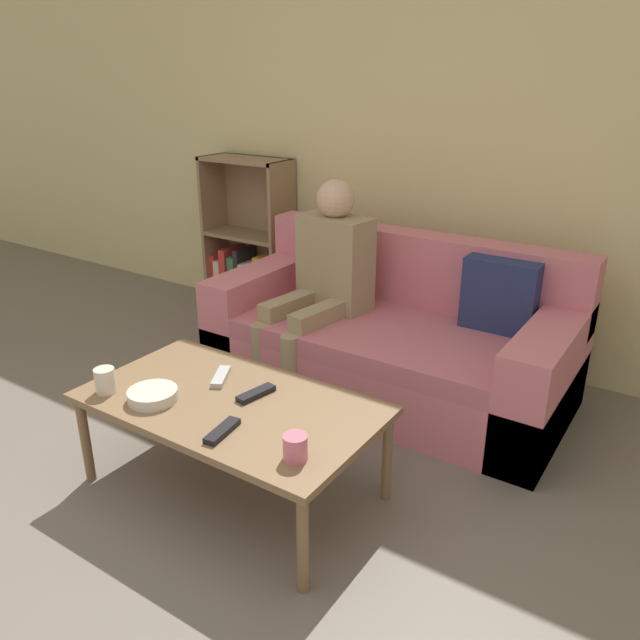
{
  "coord_description": "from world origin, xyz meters",
  "views": [
    {
      "loc": [
        1.39,
        -0.82,
        1.61
      ],
      "look_at": [
        -0.02,
        1.3,
        0.58
      ],
      "focal_mm": 35.0,
      "sensor_mm": 36.0,
      "label": 1
    }
  ],
  "objects": [
    {
      "name": "ground_plane",
      "position": [
        0.0,
        0.0,
        0.0
      ],
      "size": [
        22.0,
        22.0,
        0.0
      ],
      "primitive_type": "plane",
      "color": "#70665B"
    },
    {
      "name": "wall_back",
      "position": [
        0.0,
        2.55,
        1.3
      ],
      "size": [
        12.0,
        0.06,
        2.6
      ],
      "color": "beige",
      "rests_on": "ground_plane"
    },
    {
      "name": "couch",
      "position": [
        0.04,
        1.89,
        0.27
      ],
      "size": [
        1.84,
        0.88,
        0.79
      ],
      "color": "#D1707F",
      "rests_on": "ground_plane"
    },
    {
      "name": "bookshelf",
      "position": [
        -1.33,
        2.39,
        0.39
      ],
      "size": [
        0.61,
        0.28,
        1.07
      ],
      "color": "#8E7051",
      "rests_on": "ground_plane"
    },
    {
      "name": "coffee_table",
      "position": [
        -0.08,
        0.76,
        0.38
      ],
      "size": [
        1.17,
        0.66,
        0.41
      ],
      "color": "brown",
      "rests_on": "ground_plane"
    },
    {
      "name": "person_adult",
      "position": [
        -0.33,
        1.82,
        0.62
      ],
      "size": [
        0.44,
        0.66,
        1.09
      ],
      "rotation": [
        0.0,
        0.0,
        -0.15
      ],
      "color": "#9E8966",
      "rests_on": "ground_plane"
    },
    {
      "name": "cup_near",
      "position": [
        -0.54,
        0.54,
        0.46
      ],
      "size": [
        0.08,
        0.08,
        0.1
      ],
      "color": "silver",
      "rests_on": "coffee_table"
    },
    {
      "name": "cup_far",
      "position": [
        0.36,
        0.58,
        0.46
      ],
      "size": [
        0.08,
        0.08,
        0.09
      ],
      "color": "pink",
      "rests_on": "coffee_table"
    },
    {
      "name": "tv_remote_0",
      "position": [
        0.05,
        0.56,
        0.42
      ],
      "size": [
        0.07,
        0.18,
        0.02
      ],
      "rotation": [
        0.0,
        0.0,
        0.14
      ],
      "color": "black",
      "rests_on": "coffee_table"
    },
    {
      "name": "tv_remote_1",
      "position": [
        -0.23,
        0.87,
        0.42
      ],
      "size": [
        0.12,
        0.17,
        0.02
      ],
      "rotation": [
        0.0,
        0.0,
        0.5
      ],
      "color": "#B7B7BC",
      "rests_on": "coffee_table"
    },
    {
      "name": "tv_remote_2",
      "position": [
        -0.02,
        0.84,
        0.42
      ],
      "size": [
        0.08,
        0.18,
        0.02
      ],
      "rotation": [
        0.0,
        0.0,
        -0.19
      ],
      "color": "black",
      "rests_on": "coffee_table"
    },
    {
      "name": "snack_bowl",
      "position": [
        -0.33,
        0.59,
        0.44
      ],
      "size": [
        0.19,
        0.19,
        0.05
      ],
      "color": "beige",
      "rests_on": "coffee_table"
    }
  ]
}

